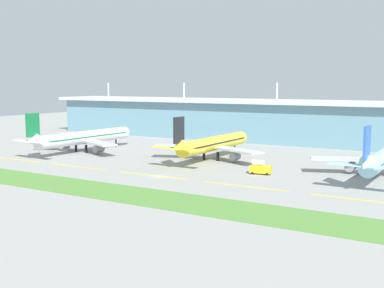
% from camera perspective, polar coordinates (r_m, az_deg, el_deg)
% --- Properties ---
extents(ground_plane, '(600.00, 600.00, 0.00)m').
position_cam_1_polar(ground_plane, '(162.01, -3.91, -3.85)').
color(ground_plane, gray).
extents(terminal_building, '(288.00, 34.00, 31.13)m').
position_cam_1_polar(terminal_building, '(260.13, 10.29, 2.69)').
color(terminal_building, '#6693A8').
rests_on(terminal_building, ground).
extents(airliner_near, '(48.76, 64.52, 18.90)m').
position_cam_1_polar(airliner_near, '(224.78, -12.63, 0.72)').
color(airliner_near, silver).
rests_on(airliner_near, ground).
extents(airliner_middle, '(48.80, 59.75, 18.90)m').
position_cam_1_polar(airliner_middle, '(196.74, 2.43, 0.00)').
color(airliner_middle, yellow).
rests_on(airliner_middle, ground).
extents(taxiway_stripe_west, '(28.00, 0.70, 0.04)m').
position_cam_1_polar(taxiway_stripe_west, '(210.57, -19.91, -1.72)').
color(taxiway_stripe_west, yellow).
rests_on(taxiway_stripe_west, ground).
extents(taxiway_stripe_mid_west, '(28.00, 0.70, 0.04)m').
position_cam_1_polar(taxiway_stripe_mid_west, '(185.75, -13.23, -2.61)').
color(taxiway_stripe_mid_west, yellow).
rests_on(taxiway_stripe_mid_west, ground).
extents(taxiway_stripe_centre, '(28.00, 0.70, 0.04)m').
position_cam_1_polar(taxiway_stripe_centre, '(164.26, -4.63, -3.70)').
color(taxiway_stripe_centre, yellow).
rests_on(taxiway_stripe_centre, ground).
extents(taxiway_stripe_mid_east, '(28.00, 0.70, 0.04)m').
position_cam_1_polar(taxiway_stripe_mid_east, '(147.55, 6.24, -4.95)').
color(taxiway_stripe_mid_east, yellow).
rests_on(taxiway_stripe_mid_east, ground).
extents(taxiway_stripe_east, '(28.00, 0.70, 0.04)m').
position_cam_1_polar(taxiway_stripe_east, '(137.37, 19.33, -6.22)').
color(taxiway_stripe_east, yellow).
rests_on(taxiway_stripe_east, ground).
extents(grass_verge, '(300.00, 18.00, 0.10)m').
position_cam_1_polar(grass_verge, '(142.12, -9.82, -5.47)').
color(grass_verge, '#518438').
rests_on(grass_verge, ground).
extents(fuel_truck, '(7.56, 3.89, 4.95)m').
position_cam_1_polar(fuel_truck, '(167.22, 7.96, -2.77)').
color(fuel_truck, gold).
rests_on(fuel_truck, ground).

